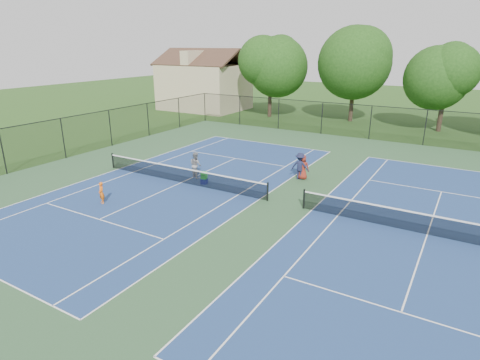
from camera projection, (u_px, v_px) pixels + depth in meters
The scene contains 15 objects.
ground at pixel (285, 205), 21.38m from camera, with size 140.00×140.00×0.00m, color #234716.
court_pad at pixel (285, 205), 21.38m from camera, with size 36.00×36.00×0.01m, color #2F5430.
tennis_court_left at pixel (181, 181), 24.73m from camera, with size 12.00×23.83×1.07m.
tennis_court_right at pixel (427, 233), 17.97m from camera, with size 12.00×23.83×1.07m.
perimeter_fence at pixel (286, 176), 20.87m from camera, with size 36.08×36.08×3.02m.
tree_back_a at pixel (271, 63), 45.25m from camera, with size 6.80×6.80×9.15m.
tree_back_b at pixel (356, 59), 42.36m from camera, with size 7.60×7.60×10.03m.
tree_back_c at pixel (447, 74), 37.55m from camera, with size 6.00×6.00×8.40m.
clapboard_house at pixel (204, 85), 51.85m from camera, with size 10.80×8.10×7.65m.
child_player at pixel (101, 193), 21.39m from camera, with size 0.43×0.28×1.19m, color orange.
instructor at pixel (196, 165), 25.48m from camera, with size 0.81×0.63×1.67m, color gray.
bystander_b at pixel (300, 166), 25.15m from camera, with size 1.11×0.64×1.71m, color #191C38.
bystander_c at pixel (303, 167), 25.18m from camera, with size 0.76×0.50×1.56m, color maroon.
ball_crate at pixel (204, 181), 24.51m from camera, with size 0.35×0.33×0.33m, color navy.
ball_hopper at pixel (204, 175), 24.39m from camera, with size 0.34×0.28×0.43m, color green.
Camera 1 is at (8.05, -18.27, 8.14)m, focal length 30.00 mm.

